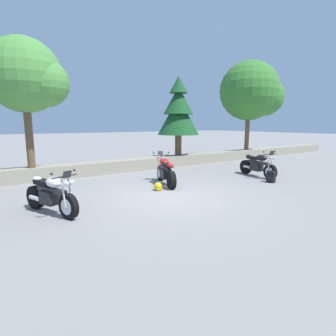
{
  "coord_description": "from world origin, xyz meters",
  "views": [
    {
      "loc": [
        -4.55,
        -6.69,
        2.25
      ],
      "look_at": [
        0.79,
        1.2,
        0.65
      ],
      "focal_mm": 28.25,
      "sensor_mm": 36.0,
      "label": 1
    }
  ],
  "objects_px": {
    "motorcycle_black_far_right": "(258,165)",
    "leafy_tree_mid_left": "(28,77)",
    "motorcycle_white_near_left": "(51,195)",
    "rider_backpack": "(271,176)",
    "pine_tree_mid_right": "(178,111)",
    "motorcycle_red_centre": "(165,172)",
    "rider_helmet": "(158,186)",
    "leafy_tree_far_right": "(252,92)"
  },
  "relations": [
    {
      "from": "rider_backpack",
      "to": "motorcycle_white_near_left",
      "type": "bearing_deg",
      "value": 173.34
    },
    {
      "from": "motorcycle_red_centre",
      "to": "leafy_tree_mid_left",
      "type": "bearing_deg",
      "value": 140.66
    },
    {
      "from": "motorcycle_red_centre",
      "to": "rider_backpack",
      "type": "xyz_separation_m",
      "value": [
        3.56,
        -2.03,
        -0.24
      ]
    },
    {
      "from": "motorcycle_black_far_right",
      "to": "rider_helmet",
      "type": "relative_size",
      "value": 7.36
    },
    {
      "from": "motorcycle_red_centre",
      "to": "leafy_tree_mid_left",
      "type": "height_order",
      "value": "leafy_tree_mid_left"
    },
    {
      "from": "motorcycle_black_far_right",
      "to": "leafy_tree_mid_left",
      "type": "relative_size",
      "value": 0.43
    },
    {
      "from": "motorcycle_red_centre",
      "to": "pine_tree_mid_right",
      "type": "bearing_deg",
      "value": 48.21
    },
    {
      "from": "leafy_tree_mid_left",
      "to": "pine_tree_mid_right",
      "type": "distance_m",
      "value": 7.3
    },
    {
      "from": "motorcycle_black_far_right",
      "to": "motorcycle_red_centre",
      "type": "bearing_deg",
      "value": 166.64
    },
    {
      "from": "motorcycle_red_centre",
      "to": "rider_helmet",
      "type": "height_order",
      "value": "motorcycle_red_centre"
    },
    {
      "from": "leafy_tree_mid_left",
      "to": "motorcycle_red_centre",
      "type": "bearing_deg",
      "value": -39.34
    },
    {
      "from": "motorcycle_black_far_right",
      "to": "leafy_tree_mid_left",
      "type": "xyz_separation_m",
      "value": [
        -8.07,
        4.21,
        3.45
      ]
    },
    {
      "from": "pine_tree_mid_right",
      "to": "leafy_tree_far_right",
      "type": "distance_m",
      "value": 5.8
    },
    {
      "from": "pine_tree_mid_right",
      "to": "leafy_tree_far_right",
      "type": "relative_size",
      "value": 0.74
    },
    {
      "from": "motorcycle_white_near_left",
      "to": "motorcycle_red_centre",
      "type": "distance_m",
      "value": 4.34
    },
    {
      "from": "motorcycle_black_far_right",
      "to": "motorcycle_white_near_left",
      "type": "bearing_deg",
      "value": -178.99
    },
    {
      "from": "motorcycle_red_centre",
      "to": "pine_tree_mid_right",
      "type": "relative_size",
      "value": 0.48
    },
    {
      "from": "motorcycle_white_near_left",
      "to": "leafy_tree_mid_left",
      "type": "relative_size",
      "value": 0.41
    },
    {
      "from": "rider_backpack",
      "to": "pine_tree_mid_right",
      "type": "distance_m",
      "value": 6.32
    },
    {
      "from": "leafy_tree_far_right",
      "to": "rider_backpack",
      "type": "bearing_deg",
      "value": -134.87
    },
    {
      "from": "rider_helmet",
      "to": "leafy_tree_mid_left",
      "type": "distance_m",
      "value": 6.3
    },
    {
      "from": "motorcycle_white_near_left",
      "to": "leafy_tree_far_right",
      "type": "bearing_deg",
      "value": 18.88
    },
    {
      "from": "motorcycle_black_far_right",
      "to": "leafy_tree_mid_left",
      "type": "height_order",
      "value": "leafy_tree_mid_left"
    },
    {
      "from": "rider_backpack",
      "to": "leafy_tree_far_right",
      "type": "xyz_separation_m",
      "value": [
        5.37,
        5.39,
        4.0
      ]
    },
    {
      "from": "motorcycle_red_centre",
      "to": "motorcycle_black_far_right",
      "type": "height_order",
      "value": "same"
    },
    {
      "from": "rider_helmet",
      "to": "pine_tree_mid_right",
      "type": "distance_m",
      "value": 6.53
    },
    {
      "from": "motorcycle_red_centre",
      "to": "rider_backpack",
      "type": "relative_size",
      "value": 4.29
    },
    {
      "from": "motorcycle_red_centre",
      "to": "rider_helmet",
      "type": "distance_m",
      "value": 1.03
    },
    {
      "from": "motorcycle_white_near_left",
      "to": "motorcycle_red_centre",
      "type": "relative_size",
      "value": 0.98
    },
    {
      "from": "motorcycle_white_near_left",
      "to": "leafy_tree_mid_left",
      "type": "xyz_separation_m",
      "value": [
        0.26,
        4.35,
        3.45
      ]
    },
    {
      "from": "leafy_tree_far_right",
      "to": "motorcycle_red_centre",
      "type": "bearing_deg",
      "value": -159.37
    },
    {
      "from": "leafy_tree_mid_left",
      "to": "motorcycle_white_near_left",
      "type": "bearing_deg",
      "value": -93.36
    },
    {
      "from": "rider_helmet",
      "to": "pine_tree_mid_right",
      "type": "xyz_separation_m",
      "value": [
        4.01,
        4.32,
        2.81
      ]
    },
    {
      "from": "motorcycle_black_far_right",
      "to": "leafy_tree_far_right",
      "type": "relative_size",
      "value": 0.36
    },
    {
      "from": "rider_backpack",
      "to": "pine_tree_mid_right",
      "type": "bearing_deg",
      "value": 92.77
    },
    {
      "from": "rider_helmet",
      "to": "leafy_tree_far_right",
      "type": "relative_size",
      "value": 0.05
    },
    {
      "from": "rider_backpack",
      "to": "leafy_tree_mid_left",
      "type": "relative_size",
      "value": 0.1
    },
    {
      "from": "rider_helmet",
      "to": "leafy_tree_mid_left",
      "type": "bearing_deg",
      "value": 129.72
    },
    {
      "from": "motorcycle_white_near_left",
      "to": "leafy_tree_far_right",
      "type": "height_order",
      "value": "leafy_tree_far_right"
    },
    {
      "from": "leafy_tree_mid_left",
      "to": "leafy_tree_far_right",
      "type": "relative_size",
      "value": 0.85
    },
    {
      "from": "rider_helmet",
      "to": "motorcycle_red_centre",
      "type": "bearing_deg",
      "value": 41.58
    },
    {
      "from": "leafy_tree_far_right",
      "to": "pine_tree_mid_right",
      "type": "bearing_deg",
      "value": 176.82
    }
  ]
}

